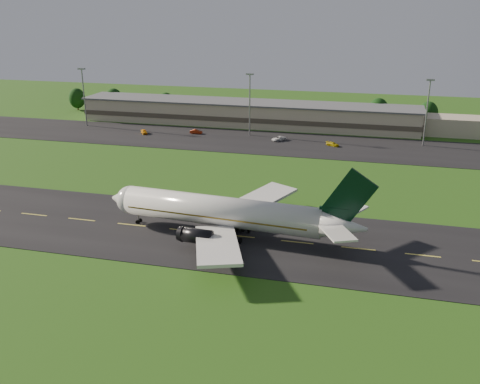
% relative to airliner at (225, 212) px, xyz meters
% --- Properties ---
extents(ground, '(360.00, 360.00, 0.00)m').
position_rel_airliner_xyz_m(ground, '(-19.28, 0.07, -4.66)').
color(ground, '#224D13').
rests_on(ground, ground).
extents(taxiway, '(220.00, 30.00, 0.10)m').
position_rel_airliner_xyz_m(taxiway, '(-19.28, 0.07, -4.61)').
color(taxiway, black).
rests_on(taxiway, ground).
extents(apron, '(260.00, 30.00, 0.10)m').
position_rel_airliner_xyz_m(apron, '(-19.28, 72.07, -4.61)').
color(apron, black).
rests_on(apron, ground).
extents(airliner, '(51.29, 42.06, 15.57)m').
position_rel_airliner_xyz_m(airliner, '(0.00, 0.00, 0.00)').
color(airliner, silver).
rests_on(airliner, ground).
extents(terminal, '(145.00, 16.00, 8.40)m').
position_rel_airliner_xyz_m(terminal, '(-12.88, 96.25, -0.67)').
color(terminal, '#C3B595').
rests_on(terminal, ground).
extents(light_mast_west, '(2.40, 1.20, 20.35)m').
position_rel_airliner_xyz_m(light_mast_west, '(-74.28, 80.07, 8.08)').
color(light_mast_west, gray).
rests_on(light_mast_west, ground).
extents(light_mast_centre, '(2.40, 1.20, 20.35)m').
position_rel_airliner_xyz_m(light_mast_centre, '(-14.28, 80.07, 8.08)').
color(light_mast_centre, gray).
rests_on(light_mast_centre, ground).
extents(light_mast_east, '(2.40, 1.20, 20.35)m').
position_rel_airliner_xyz_m(light_mast_east, '(40.72, 80.07, 8.08)').
color(light_mast_east, gray).
rests_on(light_mast_east, ground).
extents(tree_line, '(197.26, 8.49, 9.95)m').
position_rel_airliner_xyz_m(tree_line, '(9.38, 106.05, 0.30)').
color(tree_line, black).
rests_on(tree_line, ground).
extents(service_vehicle_a, '(3.75, 4.44, 1.43)m').
position_rel_airliner_xyz_m(service_vehicle_a, '(-49.13, 73.36, -3.84)').
color(service_vehicle_a, orange).
rests_on(service_vehicle_a, apron).
extents(service_vehicle_b, '(4.25, 1.77, 1.37)m').
position_rel_airliner_xyz_m(service_vehicle_b, '(-32.20, 77.76, -3.88)').
color(service_vehicle_b, maroon).
rests_on(service_vehicle_b, apron).
extents(service_vehicle_c, '(4.79, 5.22, 1.36)m').
position_rel_airliner_xyz_m(service_vehicle_c, '(-3.53, 75.14, -3.88)').
color(service_vehicle_c, white).
rests_on(service_vehicle_c, apron).
extents(service_vehicle_d, '(4.50, 3.42, 1.21)m').
position_rel_airliner_xyz_m(service_vehicle_d, '(13.78, 72.46, -3.95)').
color(service_vehicle_d, '#C4AB0B').
rests_on(service_vehicle_d, apron).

